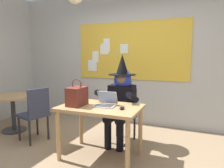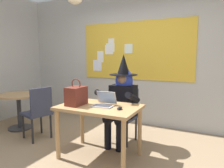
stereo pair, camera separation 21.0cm
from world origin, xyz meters
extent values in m
plane|color=#937A5B|center=(0.00, 0.00, 0.00)|extent=(24.00, 24.00, 0.00)
cube|color=#B2B2AD|center=(0.00, 1.86, 1.41)|extent=(5.54, 0.10, 2.81)
cube|color=gold|center=(0.00, 1.80, 1.55)|extent=(2.40, 0.02, 1.20)
cube|color=white|center=(-0.57, 1.79, 1.63)|extent=(0.21, 0.01, 0.19)
cube|color=white|center=(-0.55, 1.79, 1.71)|extent=(0.15, 0.01, 0.23)
cube|color=white|center=(-0.82, 1.79, 1.43)|extent=(0.16, 0.01, 0.25)
cube|color=white|center=(-0.16, 1.79, 1.60)|extent=(0.23, 0.02, 0.19)
cube|color=white|center=(-0.90, 1.79, 1.23)|extent=(0.22, 0.01, 0.25)
cube|color=white|center=(-0.60, 1.79, 1.58)|extent=(0.20, 0.01, 0.20)
cube|color=tan|center=(0.12, 0.14, 0.73)|extent=(1.13, 0.75, 0.04)
cylinder|color=tan|center=(-0.38, -0.17, 0.35)|extent=(0.06, 0.06, 0.71)
cylinder|color=tan|center=(0.62, -0.15, 0.35)|extent=(0.06, 0.06, 0.71)
cylinder|color=tan|center=(-0.39, 0.44, 0.35)|extent=(0.06, 0.06, 0.71)
cylinder|color=tan|center=(0.61, 0.46, 0.35)|extent=(0.06, 0.06, 0.71)
cube|color=#2D3347|center=(0.19, 0.79, 0.42)|extent=(0.45, 0.45, 0.04)
cube|color=#2D3347|center=(0.20, 0.98, 0.67)|extent=(0.38, 0.07, 0.45)
cylinder|color=#262628|center=(0.34, 0.60, 0.20)|extent=(0.04, 0.04, 0.40)
cylinder|color=#262628|center=(0.01, 0.63, 0.20)|extent=(0.04, 0.04, 0.40)
cylinder|color=#262628|center=(0.37, 0.94, 0.20)|extent=(0.04, 0.04, 0.40)
cylinder|color=#262628|center=(0.03, 0.97, 0.20)|extent=(0.04, 0.04, 0.40)
cylinder|color=black|center=(0.30, 0.43, 0.22)|extent=(0.11, 0.11, 0.44)
cylinder|color=black|center=(0.10, 0.43, 0.22)|extent=(0.11, 0.11, 0.44)
cylinder|color=black|center=(0.29, 0.60, 0.47)|extent=(0.16, 0.42, 0.15)
cylinder|color=black|center=(0.09, 0.59, 0.47)|extent=(0.16, 0.42, 0.15)
cube|color=black|center=(0.19, 0.81, 0.70)|extent=(0.43, 0.27, 0.52)
cylinder|color=black|center=(0.44, 0.58, 0.82)|extent=(0.10, 0.47, 0.24)
cylinder|color=black|center=(-0.06, 0.57, 0.82)|extent=(0.10, 0.47, 0.24)
sphere|color=#A37A60|center=(0.19, 0.81, 1.06)|extent=(0.20, 0.20, 0.20)
ellipsoid|color=blue|center=(0.19, 0.84, 1.02)|extent=(0.31, 0.23, 0.44)
cylinder|color=black|center=(0.19, 0.81, 1.14)|extent=(0.46, 0.46, 0.01)
cone|color=black|center=(0.19, 0.81, 1.30)|extent=(0.21, 0.21, 0.33)
cube|color=#B7B7BC|center=(0.18, 0.13, 0.76)|extent=(0.30, 0.22, 0.01)
cube|color=#333338|center=(0.18, 0.13, 0.76)|extent=(0.25, 0.16, 0.00)
cube|color=#B7B7BC|center=(0.17, 0.27, 0.85)|extent=(0.29, 0.11, 0.18)
cube|color=#99B7E0|center=(0.17, 0.26, 0.85)|extent=(0.26, 0.09, 0.16)
ellipsoid|color=black|center=(0.45, 0.09, 0.77)|extent=(0.06, 0.10, 0.03)
cube|color=maroon|center=(-0.21, 0.05, 0.88)|extent=(0.20, 0.30, 0.26)
torus|color=maroon|center=(-0.21, 0.05, 1.05)|extent=(0.16, 0.02, 0.16)
cylinder|color=tan|center=(-1.90, 0.43, 0.68)|extent=(0.82, 0.82, 0.03)
cylinder|color=#333338|center=(-1.90, 0.43, 0.35)|extent=(0.08, 0.08, 0.64)
cylinder|color=#333338|center=(-1.90, 0.43, 0.01)|extent=(0.45, 0.45, 0.03)
cube|color=#2D3347|center=(-1.22, 0.24, 0.45)|extent=(0.52, 0.52, 0.04)
cube|color=#2D3347|center=(-1.03, 0.18, 0.69)|extent=(0.14, 0.37, 0.45)
cylinder|color=#262628|center=(-1.43, 0.12, 0.21)|extent=(0.04, 0.04, 0.43)
cylinder|color=#262628|center=(-1.33, 0.45, 0.21)|extent=(0.04, 0.04, 0.43)
cylinder|color=#262628|center=(-1.10, 0.03, 0.21)|extent=(0.04, 0.04, 0.43)
cylinder|color=#262628|center=(-1.01, 0.35, 0.21)|extent=(0.04, 0.04, 0.43)
camera|label=1|loc=(1.37, -2.40, 1.44)|focal=33.33mm
camera|label=2|loc=(1.56, -2.31, 1.44)|focal=33.33mm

